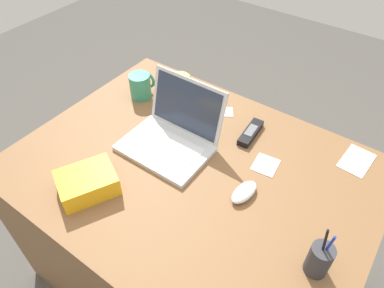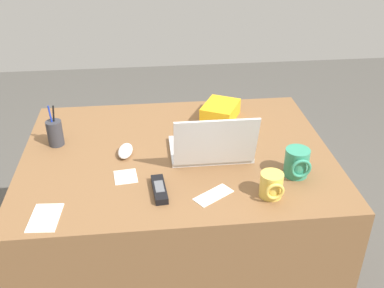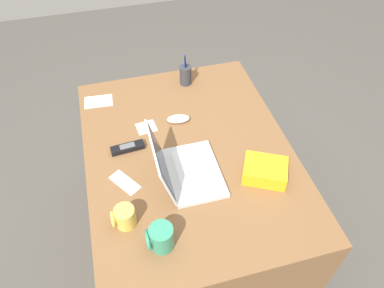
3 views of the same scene
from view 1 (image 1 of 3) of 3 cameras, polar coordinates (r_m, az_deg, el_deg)
The scene contains 12 objects.
ground_plane at distance 1.88m, azimuth 0.05°, elevation -19.38°, with size 6.00×6.00×0.00m, color #4C4944.
desk at distance 1.55m, azimuth 0.06°, elevation -13.19°, with size 1.24×0.94×0.75m, color brown.
laptop at distance 1.31m, azimuth -3.23°, elevation 1.52°, with size 0.32×0.28×0.23m.
computer_mouse at distance 1.18m, azimuth 8.45°, elevation -7.53°, with size 0.06×0.11×0.03m, color white.
coffee_mug_white at distance 1.56m, azimuth -1.84°, elevation 9.54°, with size 0.08×0.09×0.09m.
coffee_mug_tall at distance 1.55m, azimuth -8.22°, elevation 9.26°, with size 0.09×0.10×0.11m.
cordless_phone at distance 1.38m, azimuth 9.39°, elevation 1.82°, with size 0.06×0.16×0.03m.
pen_holder at distance 1.05m, azimuth 19.74°, elevation -17.04°, with size 0.06×0.06×0.18m.
snack_bag at distance 1.21m, azimuth -16.45°, elevation -5.98°, with size 0.14×0.18×0.07m, color #F2AD19.
paper_note_near_laptop at distance 1.48m, azimuth 3.79°, elevation 5.19°, with size 0.14×0.06×0.00m, color white.
paper_note_left at distance 1.29m, azimuth 11.72°, elevation -3.30°, with size 0.08×0.09×0.00m, color white.
paper_note_right at distance 1.40m, azimuth 24.91°, elevation -2.43°, with size 0.09×0.14×0.00m, color white.
Camera 1 is at (0.49, -0.68, 1.68)m, focal length 33.24 mm.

